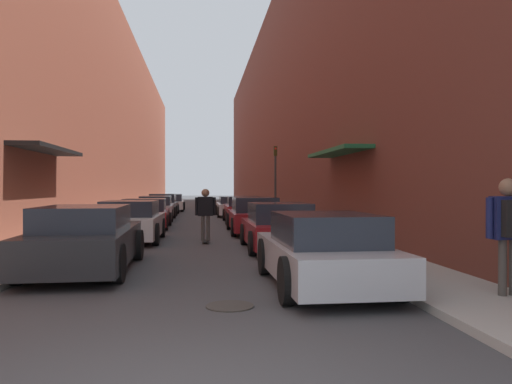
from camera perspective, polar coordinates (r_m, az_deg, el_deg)
ground at (r=31.76m, az=-6.53°, el=-2.61°), size 153.56×153.56×0.00m
curb_strip_left at (r=38.95m, az=-12.55°, el=-1.96°), size 1.80×69.80×0.12m
curb_strip_right at (r=38.94m, az=-0.45°, el=-1.95°), size 1.80×69.80×0.12m
building_row_left at (r=39.65m, az=-16.78°, el=7.69°), size 4.90×69.80×13.40m
building_row_right at (r=39.71m, az=3.76°, el=8.69°), size 4.90×69.80×14.76m
parked_car_left_0 at (r=10.87m, az=-18.88°, el=-5.13°), size 1.95×4.72×1.35m
parked_car_left_1 at (r=16.39m, az=-14.10°, el=-3.32°), size 1.95×4.03×1.31m
parked_car_left_2 at (r=21.64m, az=-12.54°, el=-2.48°), size 2.04×4.06×1.26m
parked_car_left_3 at (r=26.83m, az=-11.33°, el=-1.86°), size 1.89×4.77×1.28m
parked_car_left_4 at (r=31.84m, az=-10.56°, el=-1.47°), size 1.86×3.93×1.33m
parked_car_left_5 at (r=37.18m, az=-9.67°, el=-1.23°), size 1.92×4.31×1.25m
parked_car_right_0 at (r=8.75m, az=7.71°, el=-6.71°), size 1.90×4.20×1.28m
parked_car_right_1 at (r=13.88m, az=2.57°, el=-4.05°), size 1.88×4.01×1.30m
parked_car_right_2 at (r=18.99m, az=-0.24°, el=-2.73°), size 1.92×4.72×1.36m
parked_car_right_3 at (r=24.58m, az=-1.44°, el=-2.04°), size 1.91×4.61×1.30m
parked_car_right_4 at (r=30.08m, az=-2.56°, el=-1.66°), size 2.07×4.69×1.20m
skateboarder at (r=15.58m, az=-5.80°, el=-2.03°), size 0.64×0.78×1.68m
manhole_cover at (r=7.41m, az=-3.01°, el=-12.88°), size 0.70×0.70×0.02m
traffic_light at (r=23.47m, az=2.23°, el=1.93°), size 0.16×0.22×3.55m
pedestrian at (r=8.28m, az=26.99°, el=-3.12°), size 0.70×0.38×1.74m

